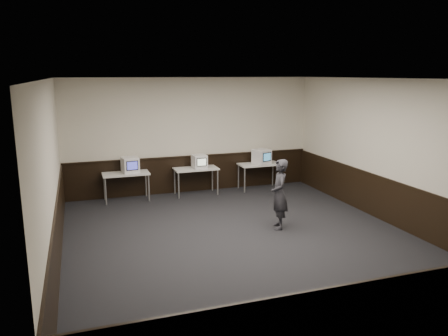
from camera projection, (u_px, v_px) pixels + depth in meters
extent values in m
plane|color=black|center=(243.00, 240.00, 8.84)|extent=(8.00, 8.00, 0.00)
plane|color=white|center=(244.00, 79.00, 8.17)|extent=(8.00, 8.00, 0.00)
plane|color=beige|center=(192.00, 136.00, 12.21)|extent=(7.00, 0.00, 7.00)
plane|color=beige|center=(374.00, 231.00, 4.80)|extent=(7.00, 0.00, 7.00)
plane|color=beige|center=(51.00, 175.00, 7.41)|extent=(0.00, 8.00, 8.00)
plane|color=beige|center=(392.00, 152.00, 9.60)|extent=(0.00, 8.00, 8.00)
cube|color=black|center=(193.00, 174.00, 12.42)|extent=(6.98, 0.04, 1.00)
cube|color=black|center=(366.00, 320.00, 5.05)|extent=(6.98, 0.04, 1.00)
cube|color=black|center=(58.00, 236.00, 7.65)|extent=(0.04, 7.98, 1.00)
cube|color=black|center=(387.00, 200.00, 9.83)|extent=(0.04, 7.98, 1.00)
cube|color=black|center=(192.00, 156.00, 12.29)|extent=(6.98, 0.06, 0.04)
cube|color=silver|center=(126.00, 174.00, 11.43)|extent=(1.20, 0.60, 0.04)
cylinder|color=#999999|center=(106.00, 192.00, 11.10)|extent=(0.04, 0.04, 0.71)
cylinder|color=#999999|center=(149.00, 188.00, 11.45)|extent=(0.04, 0.04, 0.71)
cylinder|color=#999999|center=(104.00, 187.00, 11.57)|extent=(0.04, 0.04, 0.71)
cylinder|color=#999999|center=(146.00, 184.00, 11.91)|extent=(0.04, 0.04, 0.71)
cube|color=silver|center=(196.00, 169.00, 12.02)|extent=(1.20, 0.60, 0.04)
cylinder|color=#999999|center=(179.00, 186.00, 11.70)|extent=(0.04, 0.04, 0.71)
cylinder|color=#999999|center=(218.00, 182.00, 12.04)|extent=(0.04, 0.04, 0.71)
cylinder|color=#999999|center=(175.00, 181.00, 12.16)|extent=(0.04, 0.04, 0.71)
cylinder|color=#999999|center=(212.00, 178.00, 12.50)|extent=(0.04, 0.04, 0.71)
cube|color=silver|center=(259.00, 164.00, 12.62)|extent=(1.20, 0.60, 0.04)
cylinder|color=#999999|center=(245.00, 180.00, 12.29)|extent=(0.04, 0.04, 0.71)
cylinder|color=#999999|center=(280.00, 177.00, 12.64)|extent=(0.04, 0.04, 0.71)
cylinder|color=#999999|center=(238.00, 176.00, 12.76)|extent=(0.04, 0.04, 0.71)
cylinder|color=#999999|center=(273.00, 174.00, 13.10)|extent=(0.04, 0.04, 0.71)
cube|color=white|center=(130.00, 165.00, 11.43)|extent=(0.47, 0.48, 0.41)
cube|color=black|center=(132.00, 166.00, 11.23)|extent=(0.31, 0.06, 0.25)
cube|color=#3D3FB4|center=(132.00, 166.00, 11.22)|extent=(0.26, 0.04, 0.20)
cube|color=white|center=(199.00, 161.00, 11.97)|extent=(0.39, 0.41, 0.37)
cube|color=black|center=(202.00, 162.00, 11.78)|extent=(0.28, 0.03, 0.22)
cube|color=silver|center=(202.00, 162.00, 11.78)|extent=(0.24, 0.02, 0.19)
cube|color=white|center=(262.00, 157.00, 12.55)|extent=(0.54, 0.56, 0.42)
cube|color=black|center=(267.00, 157.00, 12.38)|extent=(0.30, 0.12, 0.25)
cube|color=teal|center=(267.00, 157.00, 12.37)|extent=(0.26, 0.10, 0.21)
imported|color=#29282E|center=(279.00, 194.00, 9.36)|extent=(0.51, 0.64, 1.52)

